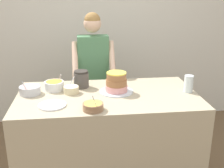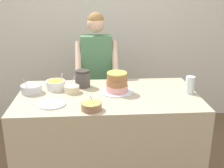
{
  "view_description": "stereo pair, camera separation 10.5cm",
  "coord_description": "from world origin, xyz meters",
  "px_view_note": "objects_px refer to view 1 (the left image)",
  "views": [
    {
      "loc": [
        -0.23,
        -1.86,
        1.84
      ],
      "look_at": [
        0.03,
        0.38,
        1.06
      ],
      "focal_mm": 45.0,
      "sensor_mm": 36.0,
      "label": 1
    },
    {
      "loc": [
        -0.12,
        -1.87,
        1.84
      ],
      "look_at": [
        0.03,
        0.38,
        1.06
      ],
      "focal_mm": 45.0,
      "sensor_mm": 36.0,
      "label": 2
    }
  ],
  "objects_px": {
    "frosting_bowl_pink": "(30,90)",
    "ceramic_plate": "(52,105)",
    "cake": "(116,83)",
    "frosting_bowl_yellow": "(93,106)",
    "drinking_glass": "(189,84)",
    "person_baker": "(93,68)",
    "frosting_bowl_white": "(71,89)",
    "frosting_bowl_orange": "(54,85)",
    "stoneware_jar": "(81,79)"
  },
  "relations": [
    {
      "from": "frosting_bowl_white",
      "to": "frosting_bowl_yellow",
      "type": "height_order",
      "value": "frosting_bowl_yellow"
    },
    {
      "from": "person_baker",
      "to": "drinking_glass",
      "type": "xyz_separation_m",
      "value": [
        0.81,
        -0.78,
        0.05
      ]
    },
    {
      "from": "frosting_bowl_white",
      "to": "ceramic_plate",
      "type": "bearing_deg",
      "value": -118.08
    },
    {
      "from": "person_baker",
      "to": "cake",
      "type": "relative_size",
      "value": 5.27
    },
    {
      "from": "cake",
      "to": "frosting_bowl_yellow",
      "type": "height_order",
      "value": "cake"
    },
    {
      "from": "frosting_bowl_orange",
      "to": "stoneware_jar",
      "type": "relative_size",
      "value": 1.1
    },
    {
      "from": "frosting_bowl_pink",
      "to": "ceramic_plate",
      "type": "relative_size",
      "value": 0.82
    },
    {
      "from": "frosting_bowl_pink",
      "to": "drinking_glass",
      "type": "height_order",
      "value": "drinking_glass"
    },
    {
      "from": "frosting_bowl_white",
      "to": "frosting_bowl_orange",
      "type": "height_order",
      "value": "frosting_bowl_orange"
    },
    {
      "from": "frosting_bowl_pink",
      "to": "stoneware_jar",
      "type": "relative_size",
      "value": 1.14
    },
    {
      "from": "frosting_bowl_yellow",
      "to": "ceramic_plate",
      "type": "bearing_deg",
      "value": 159.12
    },
    {
      "from": "frosting_bowl_pink",
      "to": "ceramic_plate",
      "type": "height_order",
      "value": "frosting_bowl_pink"
    },
    {
      "from": "person_baker",
      "to": "frosting_bowl_yellow",
      "type": "xyz_separation_m",
      "value": [
        -0.06,
        -1.09,
        0.0
      ]
    },
    {
      "from": "drinking_glass",
      "to": "stoneware_jar",
      "type": "distance_m",
      "value": 0.98
    },
    {
      "from": "frosting_bowl_white",
      "to": "ceramic_plate",
      "type": "height_order",
      "value": "frosting_bowl_white"
    },
    {
      "from": "person_baker",
      "to": "cake",
      "type": "distance_m",
      "value": 0.74
    },
    {
      "from": "frosting_bowl_orange",
      "to": "person_baker",
      "type": "bearing_deg",
      "value": 56.92
    },
    {
      "from": "person_baker",
      "to": "drinking_glass",
      "type": "height_order",
      "value": "person_baker"
    },
    {
      "from": "cake",
      "to": "ceramic_plate",
      "type": "xyz_separation_m",
      "value": [
        -0.55,
        -0.25,
        -0.07
      ]
    },
    {
      "from": "cake",
      "to": "frosting_bowl_pink",
      "type": "xyz_separation_m",
      "value": [
        -0.76,
        0.04,
        -0.04
      ]
    },
    {
      "from": "cake",
      "to": "frosting_bowl_white",
      "type": "distance_m",
      "value": 0.4
    },
    {
      "from": "person_baker",
      "to": "frosting_bowl_white",
      "type": "distance_m",
      "value": 0.73
    },
    {
      "from": "frosting_bowl_white",
      "to": "ceramic_plate",
      "type": "relative_size",
      "value": 0.63
    },
    {
      "from": "frosting_bowl_white",
      "to": "frosting_bowl_orange",
      "type": "relative_size",
      "value": 0.81
    },
    {
      "from": "cake",
      "to": "drinking_glass",
      "type": "height_order",
      "value": "cake"
    },
    {
      "from": "person_baker",
      "to": "frosting_bowl_white",
      "type": "xyz_separation_m",
      "value": [
        -0.23,
        -0.7,
        0.01
      ]
    },
    {
      "from": "drinking_glass",
      "to": "stoneware_jar",
      "type": "relative_size",
      "value": 0.96
    },
    {
      "from": "drinking_glass",
      "to": "ceramic_plate",
      "type": "height_order",
      "value": "drinking_glass"
    },
    {
      "from": "frosting_bowl_pink",
      "to": "ceramic_plate",
      "type": "xyz_separation_m",
      "value": [
        0.21,
        -0.29,
        -0.03
      ]
    },
    {
      "from": "frosting_bowl_orange",
      "to": "ceramic_plate",
      "type": "distance_m",
      "value": 0.37
    },
    {
      "from": "frosting_bowl_white",
      "to": "drinking_glass",
      "type": "bearing_deg",
      "value": -4.85
    },
    {
      "from": "frosting_bowl_orange",
      "to": "frosting_bowl_yellow",
      "type": "distance_m",
      "value": 0.59
    },
    {
      "from": "frosting_bowl_pink",
      "to": "drinking_glass",
      "type": "xyz_separation_m",
      "value": [
        1.4,
        -0.11,
        0.04
      ]
    },
    {
      "from": "frosting_bowl_white",
      "to": "frosting_bowl_pink",
      "type": "distance_m",
      "value": 0.36
    },
    {
      "from": "frosting_bowl_orange",
      "to": "frosting_bowl_pink",
      "type": "bearing_deg",
      "value": -158.32
    },
    {
      "from": "frosting_bowl_pink",
      "to": "frosting_bowl_orange",
      "type": "distance_m",
      "value": 0.22
    },
    {
      "from": "frosting_bowl_pink",
      "to": "frosting_bowl_yellow",
      "type": "height_order",
      "value": "frosting_bowl_yellow"
    },
    {
      "from": "cake",
      "to": "ceramic_plate",
      "type": "height_order",
      "value": "cake"
    },
    {
      "from": "cake",
      "to": "drinking_glass",
      "type": "distance_m",
      "value": 0.64
    },
    {
      "from": "drinking_glass",
      "to": "frosting_bowl_white",
      "type": "bearing_deg",
      "value": 175.15
    },
    {
      "from": "frosting_bowl_yellow",
      "to": "drinking_glass",
      "type": "distance_m",
      "value": 0.92
    },
    {
      "from": "frosting_bowl_white",
      "to": "stoneware_jar",
      "type": "distance_m",
      "value": 0.18
    },
    {
      "from": "cake",
      "to": "drinking_glass",
      "type": "bearing_deg",
      "value": -6.3
    },
    {
      "from": "frosting_bowl_white",
      "to": "frosting_bowl_pink",
      "type": "relative_size",
      "value": 0.77
    },
    {
      "from": "frosting_bowl_orange",
      "to": "stoneware_jar",
      "type": "xyz_separation_m",
      "value": [
        0.25,
        0.05,
        0.03
      ]
    },
    {
      "from": "frosting_bowl_pink",
      "to": "cake",
      "type": "bearing_deg",
      "value": -2.72
    },
    {
      "from": "stoneware_jar",
      "to": "ceramic_plate",
      "type": "bearing_deg",
      "value": -119.39
    },
    {
      "from": "frosting_bowl_white",
      "to": "drinking_glass",
      "type": "distance_m",
      "value": 1.05
    },
    {
      "from": "person_baker",
      "to": "stoneware_jar",
      "type": "distance_m",
      "value": 0.57
    },
    {
      "from": "cake",
      "to": "drinking_glass",
      "type": "xyz_separation_m",
      "value": [
        0.64,
        -0.07,
        -0.0
      ]
    }
  ]
}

